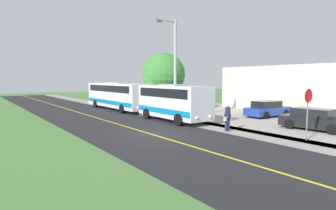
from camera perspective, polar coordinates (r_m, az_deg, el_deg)
The scene contains 13 objects.
ground_plane at distance 17.41m, azimuth -3.05°, elevation -6.04°, with size 120.00×120.00×0.00m, color #477238.
road_surface at distance 17.41m, azimuth -3.06°, elevation -6.03°, with size 8.00×100.00×0.01m, color black.
sidewalk at distance 20.62m, azimuth 9.26°, elevation -4.31°, with size 2.40×100.00×0.01m, color gray.
parking_lot_surface at distance 24.63m, azimuth 26.35°, elevation -3.23°, with size 14.00×36.00×0.01m, color #9E9991.
road_centre_line at distance 17.41m, azimuth -3.06°, elevation -6.01°, with size 0.16×100.00×0.00m, color gold.
shuttle_bus_front at distance 22.91m, azimuth 1.05°, elevation 0.85°, with size 2.56×7.35×2.99m.
transit_bus_rear at distance 32.01m, azimuth -10.17°, elevation 2.09°, with size 2.71×11.59×3.04m.
pedestrian_with_bags at distance 18.83m, azimuth 11.96°, elevation -2.25°, with size 0.72×0.34×1.82m.
stop_sign at distance 17.32m, azimuth 26.46°, elevation -0.09°, with size 0.76×0.07×2.88m.
street_light_pole at distance 23.49m, azimuth 1.22°, elevation 7.98°, with size 1.97×0.24×8.22m.
parked_car_near at distance 26.98m, azimuth 19.48°, elevation -0.81°, with size 4.50×2.22×1.45m.
parked_car_far at distance 21.34m, azimuth 27.60°, elevation -2.67°, with size 2.23×4.51×1.45m.
tree_curbside at distance 29.12m, azimuth -0.88°, elevation 6.19°, with size 4.42×4.42×6.09m.
Camera 1 is at (9.15, 14.41, 3.43)m, focal length 30.12 mm.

